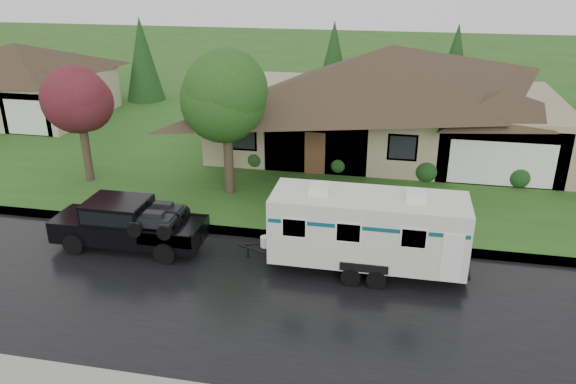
{
  "coord_description": "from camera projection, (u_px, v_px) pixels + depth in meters",
  "views": [
    {
      "loc": [
        2.56,
        -16.6,
        9.96
      ],
      "look_at": [
        -1.17,
        2.0,
        2.03
      ],
      "focal_mm": 35.0,
      "sensor_mm": 36.0,
      "label": 1
    }
  ],
  "objects": [
    {
      "name": "lawn",
      "position": [
        351.0,
        140.0,
        32.86
      ],
      "size": [
        140.0,
        26.0,
        0.15
      ],
      "primitive_type": "cube",
      "color": "#285219",
      "rests_on": "ground"
    },
    {
      "name": "road",
      "position": [
        300.0,
        303.0,
        17.51
      ],
      "size": [
        140.0,
        8.0,
        0.01
      ],
      "primitive_type": "cube",
      "color": "black",
      "rests_on": "ground"
    },
    {
      "name": "house_main",
      "position": [
        395.0,
        87.0,
        30.03
      ],
      "size": [
        19.44,
        10.8,
        6.9
      ],
      "color": "gray",
      "rests_on": "lawn"
    },
    {
      "name": "house_far",
      "position": [
        19.0,
        74.0,
        36.46
      ],
      "size": [
        10.8,
        8.64,
        5.8
      ],
      "color": "#BCAC8B",
      "rests_on": "lawn"
    },
    {
      "name": "shrub_row",
      "position": [
        382.0,
        166.0,
        27.12
      ],
      "size": [
        13.6,
        1.0,
        1.0
      ],
      "color": "#143814",
      "rests_on": "lawn"
    },
    {
      "name": "curb",
      "position": [
        319.0,
        239.0,
        21.32
      ],
      "size": [
        140.0,
        0.5,
        0.15
      ],
      "primitive_type": "cube",
      "color": "gray",
      "rests_on": "ground"
    },
    {
      "name": "tree_left_green",
      "position": [
        226.0,
        98.0,
        23.75
      ],
      "size": [
        3.77,
        3.77,
        6.24
      ],
      "color": "#382B1E",
      "rests_on": "lawn"
    },
    {
      "name": "travel_trailer",
      "position": [
        368.0,
        228.0,
        18.75
      ],
      "size": [
        6.81,
        2.39,
        3.06
      ],
      "color": "silver",
      "rests_on": "ground"
    },
    {
      "name": "ground",
      "position": [
        310.0,
        271.0,
        19.32
      ],
      "size": [
        140.0,
        140.0,
        0.0
      ],
      "primitive_type": "plane",
      "color": "#285219",
      "rests_on": "ground"
    },
    {
      "name": "pickup_truck",
      "position": [
        126.0,
        222.0,
        20.59
      ],
      "size": [
        5.52,
        2.1,
        1.84
      ],
      "color": "black",
      "rests_on": "ground"
    },
    {
      "name": "tree_red",
      "position": [
        79.0,
        102.0,
        25.42
      ],
      "size": [
        3.29,
        3.29,
        5.45
      ],
      "color": "#382B1E",
      "rests_on": "lawn"
    }
  ]
}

